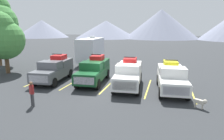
{
  "coord_description": "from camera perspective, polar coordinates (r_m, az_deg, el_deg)",
  "views": [
    {
      "loc": [
        4.97,
        -15.3,
        5.2
      ],
      "look_at": [
        0.0,
        1.96,
        1.2
      ],
      "focal_mm": 30.58,
      "sensor_mm": 36.0,
      "label": 1
    }
  ],
  "objects": [
    {
      "name": "lot_stripe_a",
      "position": [
        20.95,
        -20.05,
        -2.58
      ],
      "size": [
        0.12,
        5.5,
        0.01
      ],
      "primitive_type": "cube",
      "color": "gold",
      "rests_on": "ground"
    },
    {
      "name": "camper_trailer_a",
      "position": [
        28.3,
        -6.33,
        6.16
      ],
      "size": [
        3.05,
        7.52,
        3.97
      ],
      "color": "silver",
      "rests_on": "ground"
    },
    {
      "name": "lot_stripe_e",
      "position": [
        17.21,
        22.77,
        -6.03
      ],
      "size": [
        0.12,
        5.5,
        0.01
      ],
      "primitive_type": "cube",
      "color": "gold",
      "rests_on": "ground"
    },
    {
      "name": "lot_stripe_d",
      "position": [
        17.12,
        10.73,
        -5.34
      ],
      "size": [
        0.12,
        5.5,
        0.01
      ],
      "primitive_type": "cube",
      "color": "gold",
      "rests_on": "ground"
    },
    {
      "name": "pickup_truck_a",
      "position": [
        19.72,
        -16.91,
        0.26
      ],
      "size": [
        2.62,
        5.45,
        2.62
      ],
      "color": "#595B60",
      "rests_on": "ground"
    },
    {
      "name": "lot_stripe_c",
      "position": [
        17.78,
        -0.89,
        -4.44
      ],
      "size": [
        0.12,
        5.5,
        0.01
      ],
      "primitive_type": "cube",
      "color": "gold",
      "rests_on": "ground"
    },
    {
      "name": "mountain_ridge",
      "position": [
        94.68,
        16.87,
        12.61
      ],
      "size": [
        134.33,
        40.62,
        14.34
      ],
      "color": "gray",
      "rests_on": "ground"
    },
    {
      "name": "person_a",
      "position": [
        13.87,
        -22.87,
        -6.12
      ],
      "size": [
        0.37,
        0.26,
        1.72
      ],
      "color": "#3F3F42",
      "rests_on": "ground"
    },
    {
      "name": "lot_stripe_b",
      "position": [
        19.09,
        -11.28,
        -3.48
      ],
      "size": [
        0.12,
        5.5,
        0.01
      ],
      "primitive_type": "cube",
      "color": "gold",
      "rests_on": "ground"
    },
    {
      "name": "pickup_truck_c",
      "position": [
        16.94,
        4.98,
        -1.12
      ],
      "size": [
        2.63,
        5.76,
        2.6
      ],
      "color": "white",
      "rests_on": "ground"
    },
    {
      "name": "ground_plane",
      "position": [
        16.91,
        -1.84,
        -5.36
      ],
      "size": [
        240.0,
        240.0,
        0.0
      ],
      "primitive_type": "plane",
      "color": "#2D3033"
    },
    {
      "name": "dog",
      "position": [
        13.84,
        25.09,
        -8.62
      ],
      "size": [
        0.84,
        0.58,
        0.71
      ],
      "color": "beige",
      "rests_on": "ground"
    },
    {
      "name": "pickup_truck_d",
      "position": [
        16.69,
        17.37,
        -2.02
      ],
      "size": [
        2.63,
        5.68,
        2.5
      ],
      "color": "white",
      "rests_on": "ground"
    },
    {
      "name": "pickup_truck_b",
      "position": [
        18.48,
        -5.39,
        0.03
      ],
      "size": [
        2.61,
        5.83,
        2.63
      ],
      "color": "#144723",
      "rests_on": "ground"
    },
    {
      "name": "tree_a",
      "position": [
        24.88,
        -29.79,
        8.72
      ],
      "size": [
        4.43,
        4.43,
        6.96
      ],
      "color": "brown",
      "rests_on": "ground"
    }
  ]
}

